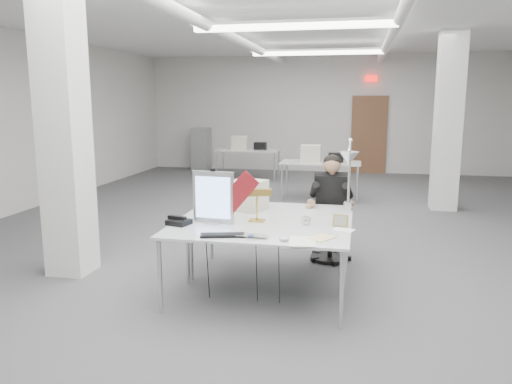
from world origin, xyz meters
TOP-DOWN VIEW (x-y plane):
  - room_shell at (0.04, 0.13)m, footprint 10.04×14.04m
  - desk_main at (0.00, -2.50)m, footprint 1.80×0.90m
  - desk_second at (0.00, -1.60)m, footprint 1.80×0.90m
  - bg_desk_a at (0.20, 3.00)m, footprint 1.60×0.80m
  - bg_desk_b at (-1.80, 5.20)m, footprint 1.60×0.80m
  - filing_cabinet at (-3.50, 6.65)m, footprint 0.45×0.55m
  - office_chair at (0.63, -0.95)m, footprint 0.56×0.56m
  - seated_person at (0.63, -1.00)m, footprint 0.51×0.62m
  - monitor at (-0.49, -2.29)m, footprint 0.43×0.08m
  - pennant at (-0.22, -2.32)m, footprint 0.45×0.03m
  - keyboard at (-0.25, -2.77)m, footprint 0.44×0.24m
  - laptop at (0.01, -2.78)m, footprint 0.29×0.19m
  - mouse at (0.32, -2.81)m, footprint 0.11×0.09m
  - bankers_lamp at (-0.06, -2.14)m, footprint 0.34×0.21m
  - desk_phone at (-0.81, -2.44)m, footprint 0.25×0.24m
  - picture_frame_left at (-0.62, -2.13)m, footprint 0.13×0.05m
  - picture_frame_right at (0.79, -2.19)m, footprint 0.16×0.06m
  - desk_clock at (0.45, -2.18)m, footprint 0.10×0.05m
  - paper_stack_a at (0.48, -2.80)m, footprint 0.27×0.36m
  - paper_stack_b at (0.64, -2.65)m, footprint 0.28×0.31m
  - paper_stack_c at (0.83, -2.32)m, footprint 0.23×0.19m
  - beige_monitor at (-0.27, -1.62)m, footprint 0.45×0.44m
  - architect_lamp at (0.85, -1.76)m, footprint 0.32×0.80m

SIDE VIEW (x-z plane):
  - office_chair at x=0.63m, z-range 0.00..1.09m
  - filing_cabinet at x=-3.50m, z-range 0.00..1.20m
  - desk_main at x=0.00m, z-range 0.73..0.75m
  - desk_second at x=0.00m, z-range 0.73..0.75m
  - bg_desk_a at x=0.20m, z-range 0.73..0.75m
  - bg_desk_b at x=-1.80m, z-range 0.73..0.75m
  - paper_stack_c at x=0.83m, z-range 0.76..0.76m
  - paper_stack_a at x=0.48m, z-range 0.76..0.76m
  - paper_stack_b at x=0.64m, z-range 0.76..0.76m
  - keyboard at x=-0.25m, z-range 0.76..0.78m
  - laptop at x=0.01m, z-range 0.76..0.78m
  - mouse at x=0.32m, z-range 0.76..0.79m
  - desk_phone at x=-0.81m, z-range 0.76..0.81m
  - picture_frame_left at x=-0.62m, z-range 0.75..0.85m
  - desk_clock at x=0.45m, z-range 0.76..0.85m
  - picture_frame_right at x=0.79m, z-range 0.75..0.88m
  - seated_person at x=0.63m, z-range 0.45..1.35m
  - beige_monitor at x=-0.27m, z-range 0.75..1.09m
  - bankers_lamp at x=-0.06m, z-range 0.76..1.12m
  - monitor at x=-0.49m, z-range 0.76..1.29m
  - pennant at x=-0.22m, z-range 0.83..1.31m
  - architect_lamp at x=0.85m, z-range 0.76..1.76m
  - room_shell at x=0.04m, z-range 0.07..3.31m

